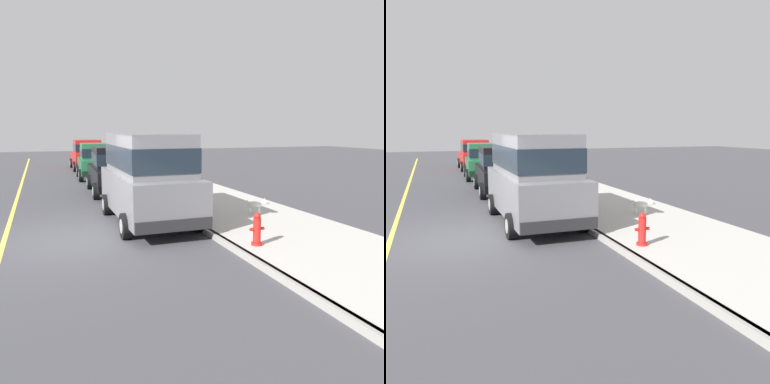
% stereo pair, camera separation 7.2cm
% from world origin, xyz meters
% --- Properties ---
extents(ground_plane, '(80.00, 80.00, 0.00)m').
position_xyz_m(ground_plane, '(0.00, 0.00, 0.00)').
color(ground_plane, '#424247').
extents(curb, '(0.16, 64.00, 0.14)m').
position_xyz_m(curb, '(3.20, 0.00, 0.07)').
color(curb, gray).
rests_on(curb, ground).
extents(sidewalk, '(3.60, 64.00, 0.14)m').
position_xyz_m(sidewalk, '(5.00, 0.00, 0.07)').
color(sidewalk, '#B7B5AD').
rests_on(sidewalk, ground).
extents(lane_centre_line, '(0.12, 57.60, 0.01)m').
position_xyz_m(lane_centre_line, '(-1.60, 0.00, 0.00)').
color(lane_centre_line, '#E0D64C').
rests_on(lane_centre_line, ground).
extents(car_grey_van, '(2.15, 4.90, 2.52)m').
position_xyz_m(car_grey_van, '(2.12, 1.20, 1.39)').
color(car_grey_van, slate).
rests_on(car_grey_van, ground).
extents(car_black_sedan, '(2.14, 4.65, 1.92)m').
position_xyz_m(car_black_sedan, '(2.16, 6.88, 0.98)').
color(car_black_sedan, black).
rests_on(car_black_sedan, ground).
extents(car_green_hatchback, '(2.06, 3.86, 1.88)m').
position_xyz_m(car_green_hatchback, '(2.08, 11.99, 0.98)').
color(car_green_hatchback, '#23663D').
rests_on(car_green_hatchback, ground).
extents(car_red_sedan, '(2.05, 4.61, 1.92)m').
position_xyz_m(car_red_sedan, '(2.20, 17.30, 0.98)').
color(car_red_sedan, red).
rests_on(car_red_sedan, ground).
extents(dog_white, '(0.60, 0.54, 0.49)m').
position_xyz_m(dog_white, '(5.27, 0.54, 0.43)').
color(dog_white, white).
rests_on(dog_white, sidewalk).
extents(fire_hydrant, '(0.34, 0.24, 0.72)m').
position_xyz_m(fire_hydrant, '(3.65, -2.29, 0.48)').
color(fire_hydrant, red).
rests_on(fire_hydrant, sidewalk).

